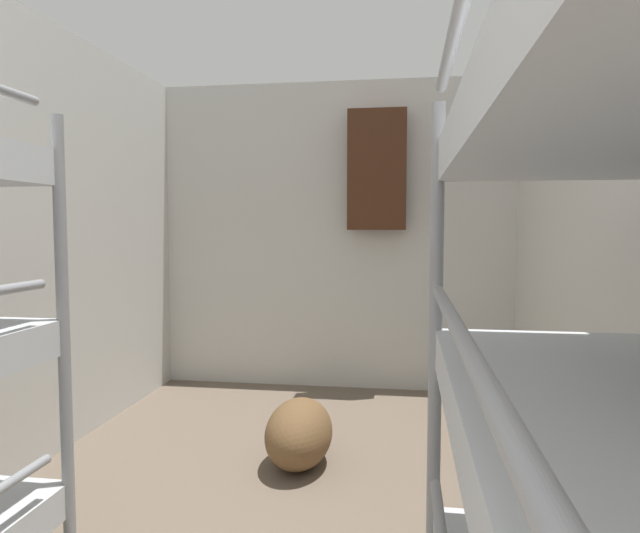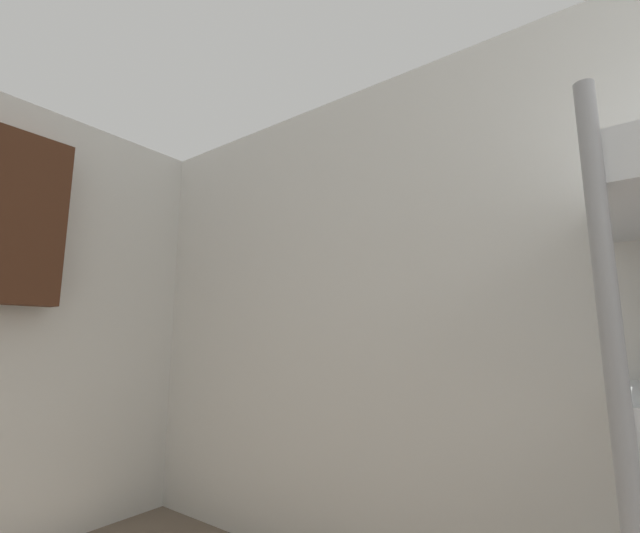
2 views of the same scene
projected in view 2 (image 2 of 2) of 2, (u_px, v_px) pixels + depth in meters
wall_right at (585, 307)px, 1.58m from camera, size 0.06×5.10×2.41m
hanging_coat at (17, 217)px, 2.21m from camera, size 0.44×0.12×0.90m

